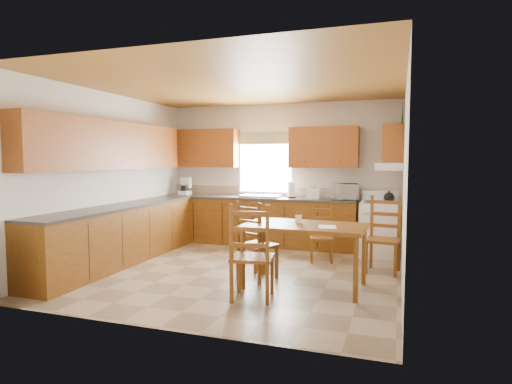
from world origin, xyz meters
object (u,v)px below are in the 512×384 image
(stove, at_px, (379,230))
(chair_far_right, at_px, (383,235))
(chair_near_right, at_px, (252,251))
(microwave, at_px, (344,192))
(chair_far_left, at_px, (322,234))
(dining_table, at_px, (305,256))
(chair_near_left, at_px, (257,240))

(stove, bearing_deg, chair_far_right, -83.39)
(stove, bearing_deg, chair_near_right, -114.39)
(stove, distance_m, chair_near_right, 3.07)
(stove, bearing_deg, microwave, 157.22)
(microwave, distance_m, chair_far_right, 1.62)
(chair_far_left, xyz_separation_m, chair_far_right, (0.96, -0.40, 0.11))
(stove, relative_size, dining_table, 0.59)
(stove, height_order, chair_near_right, chair_near_right)
(stove, bearing_deg, dining_table, -110.25)
(stove, bearing_deg, chair_far_left, -140.82)
(microwave, bearing_deg, chair_far_left, -111.96)
(stove, distance_m, microwave, 0.92)
(chair_far_left, bearing_deg, chair_far_right, -34.04)
(chair_near_right, xyz_separation_m, chair_far_right, (1.41, 1.70, -0.02))
(chair_far_right, bearing_deg, microwave, 125.50)
(chair_near_right, height_order, chair_far_left, chair_near_right)
(chair_near_right, bearing_deg, dining_table, -135.64)
(dining_table, distance_m, chair_far_left, 1.45)
(stove, xyz_separation_m, chair_far_left, (-0.85, -0.67, -0.01))
(dining_table, height_order, chair_far_left, chair_far_left)
(stove, distance_m, dining_table, 2.28)
(chair_far_left, distance_m, chair_far_right, 1.05)
(stove, relative_size, microwave, 1.90)
(chair_near_left, distance_m, chair_near_right, 0.86)
(stove, relative_size, chair_near_right, 0.80)
(chair_near_right, height_order, chair_far_right, chair_near_right)
(stove, xyz_separation_m, dining_table, (-0.82, -2.13, -0.04))
(chair_near_left, bearing_deg, dining_table, -172.61)
(stove, height_order, chair_near_left, chair_near_left)
(microwave, bearing_deg, chair_near_left, -120.64)
(dining_table, bearing_deg, chair_near_right, -124.38)
(stove, distance_m, chair_far_right, 1.08)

